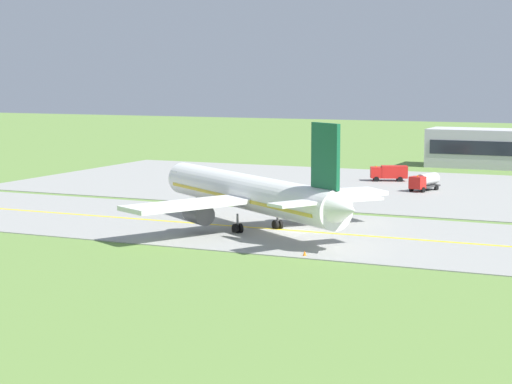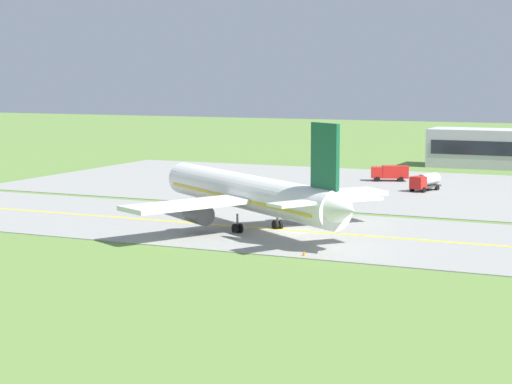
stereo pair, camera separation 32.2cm
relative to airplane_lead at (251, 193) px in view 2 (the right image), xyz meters
name	(u,v)px [view 2 (the right image)]	position (x,y,z in m)	size (l,w,h in m)	color
ground_plane	(294,231)	(4.91, 0.83, -4.13)	(500.00, 500.00, 0.00)	olive
taxiway_strip	(294,231)	(4.91, 0.83, -4.08)	(240.00, 28.00, 0.10)	gray
apron_pad	(462,192)	(14.91, 42.83, -4.08)	(140.00, 52.00, 0.10)	gray
taxiway_centreline	(294,230)	(4.91, 0.83, -4.03)	(220.00, 0.60, 0.01)	yellow
airplane_lead	(251,193)	(0.00, 0.00, 0.00)	(34.37, 28.79, 12.70)	white
service_truck_fuel	(390,172)	(1.09, 52.33, -2.60)	(6.33, 4.13, 2.60)	red
service_truck_catering	(425,181)	(9.50, 42.13, -2.60)	(3.66, 6.33, 2.65)	red
traffic_cone_near_edge	(304,254)	(11.20, -12.08, -3.83)	(0.44, 0.44, 0.60)	orange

